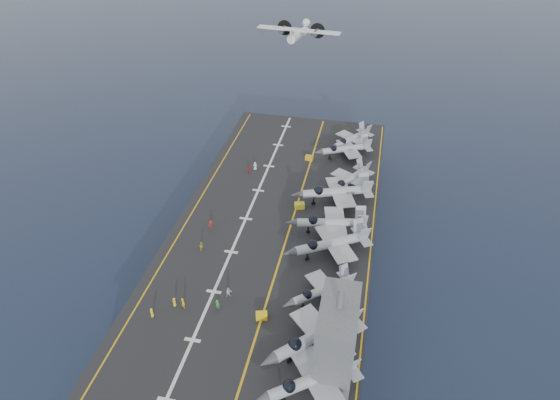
% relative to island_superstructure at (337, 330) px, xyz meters
% --- Properties ---
extents(ground, '(500.00, 500.00, 0.00)m').
position_rel_island_superstructure_xyz_m(ground, '(-15.00, 30.00, -17.90)').
color(ground, '#142135').
rests_on(ground, ground).
extents(hull, '(36.00, 90.00, 10.00)m').
position_rel_island_superstructure_xyz_m(hull, '(-15.00, 30.00, -12.90)').
color(hull, '#56595E').
rests_on(hull, ground).
extents(flight_deck, '(38.00, 92.00, 0.40)m').
position_rel_island_superstructure_xyz_m(flight_deck, '(-15.00, 30.00, -7.70)').
color(flight_deck, black).
rests_on(flight_deck, hull).
extents(foul_line, '(0.35, 90.00, 0.02)m').
position_rel_island_superstructure_xyz_m(foul_line, '(-12.00, 30.00, -7.48)').
color(foul_line, gold).
rests_on(foul_line, flight_deck).
extents(landing_centerline, '(0.50, 90.00, 0.02)m').
position_rel_island_superstructure_xyz_m(landing_centerline, '(-21.00, 30.00, -7.48)').
color(landing_centerline, silver).
rests_on(landing_centerline, flight_deck).
extents(deck_edge_port, '(0.25, 90.00, 0.02)m').
position_rel_island_superstructure_xyz_m(deck_edge_port, '(-32.00, 30.00, -7.48)').
color(deck_edge_port, gold).
rests_on(deck_edge_port, flight_deck).
extents(deck_edge_stbd, '(0.25, 90.00, 0.02)m').
position_rel_island_superstructure_xyz_m(deck_edge_stbd, '(3.50, 30.00, -7.48)').
color(deck_edge_stbd, gold).
rests_on(deck_edge_stbd, flight_deck).
extents(island_superstructure, '(5.00, 10.00, 15.00)m').
position_rel_island_superstructure_xyz_m(island_superstructure, '(0.00, 0.00, 0.00)').
color(island_superstructure, '#56595E').
rests_on(island_superstructure, flight_deck).
extents(fighter_jet_0, '(17.94, 16.84, 5.19)m').
position_rel_island_superstructure_xyz_m(fighter_jet_0, '(-2.47, -4.62, -4.91)').
color(fighter_jet_0, gray).
rests_on(fighter_jet_0, flight_deck).
extents(fighter_jet_1, '(19.51, 19.46, 5.74)m').
position_rel_island_superstructure_xyz_m(fighter_jet_1, '(-2.99, 2.42, -4.63)').
color(fighter_jet_1, '#9299A3').
rests_on(fighter_jet_1, flight_deck).
extents(fighter_jet_2, '(15.37, 14.91, 4.47)m').
position_rel_island_superstructure_xyz_m(fighter_jet_2, '(-3.40, 12.02, -5.26)').
color(fighter_jet_2, '#8D969D').
rests_on(fighter_jet_2, flight_deck).
extents(fighter_jet_3, '(19.11, 17.24, 5.53)m').
position_rel_island_superstructure_xyz_m(fighter_jet_3, '(-3.48, 23.04, -4.74)').
color(fighter_jet_3, '#919BA2').
rests_on(fighter_jet_3, flight_deck).
extents(fighter_jet_4, '(16.93, 13.01, 5.27)m').
position_rel_island_superstructure_xyz_m(fighter_jet_4, '(-4.23, 29.07, -4.86)').
color(fighter_jet_4, gray).
rests_on(fighter_jet_4, flight_deck).
extents(fighter_jet_5, '(19.22, 15.94, 5.71)m').
position_rel_island_superstructure_xyz_m(fighter_jet_5, '(-4.49, 39.04, -4.64)').
color(fighter_jet_5, gray).
rests_on(fighter_jet_5, flight_deck).
extents(fighter_jet_6, '(14.75, 16.40, 4.75)m').
position_rel_island_superstructure_xyz_m(fighter_jet_6, '(-2.26, 44.73, -5.13)').
color(fighter_jet_6, gray).
rests_on(fighter_jet_6, flight_deck).
extents(fighter_jet_7, '(16.25, 14.16, 4.74)m').
position_rel_island_superstructure_xyz_m(fighter_jet_7, '(-4.45, 57.63, -5.13)').
color(fighter_jet_7, gray).
rests_on(fighter_jet_7, flight_deck).
extents(fighter_jet_8, '(15.10, 16.03, 4.64)m').
position_rel_island_superstructure_xyz_m(fighter_jet_8, '(-3.63, 62.68, -5.18)').
color(fighter_jet_8, gray).
rests_on(fighter_jet_8, flight_deck).
extents(tow_cart_a, '(2.03, 1.60, 1.07)m').
position_rel_island_superstructure_xyz_m(tow_cart_a, '(-12.00, 6.21, -6.97)').
color(tow_cart_a, yellow).
rests_on(tow_cart_a, flight_deck).
extents(tow_cart_b, '(2.26, 1.80, 1.19)m').
position_rel_island_superstructure_xyz_m(tow_cart_b, '(-11.35, 35.67, -6.91)').
color(tow_cart_b, yellow).
rests_on(tow_cart_b, flight_deck).
extents(tow_cart_c, '(1.92, 1.37, 1.07)m').
position_rel_island_superstructure_xyz_m(tow_cart_c, '(-12.46, 54.65, -6.96)').
color(tow_cart_c, gold).
rests_on(tow_cart_c, flight_deck).
extents(crew_0, '(1.03, 1.19, 1.66)m').
position_rel_island_superstructure_xyz_m(crew_0, '(-28.65, 3.04, -6.67)').
color(crew_0, yellow).
rests_on(crew_0, flight_deck).
extents(crew_1, '(1.44, 1.34, 2.00)m').
position_rel_island_superstructure_xyz_m(crew_1, '(-24.58, 5.78, -6.50)').
color(crew_1, yellow).
rests_on(crew_1, flight_deck).
extents(crew_2, '(0.77, 1.09, 1.73)m').
position_rel_island_superstructure_xyz_m(crew_2, '(-26.35, 19.51, -6.63)').
color(crew_2, yellow).
rests_on(crew_2, flight_deck).
extents(crew_3, '(1.22, 1.20, 1.71)m').
position_rel_island_superstructure_xyz_m(crew_3, '(-26.72, 25.86, -6.64)').
color(crew_3, '#B21919').
rests_on(crew_3, flight_deck).
extents(crew_4, '(1.39, 1.23, 1.95)m').
position_rel_island_superstructure_xyz_m(crew_4, '(-24.70, 46.25, -6.53)').
color(crew_4, red).
rests_on(crew_4, flight_deck).
extents(crew_5, '(1.39, 1.24, 1.94)m').
position_rel_island_superstructure_xyz_m(crew_5, '(-23.66, 47.90, -6.53)').
color(crew_5, silver).
rests_on(crew_5, flight_deck).
extents(crew_6, '(1.35, 1.02, 2.05)m').
position_rel_island_superstructure_xyz_m(crew_6, '(-19.17, 6.60, -6.48)').
color(crew_6, green).
rests_on(crew_6, flight_deck).
extents(crew_7, '(1.33, 1.23, 1.84)m').
position_rel_island_superstructure_xyz_m(crew_7, '(-18.25, 9.56, -6.58)').
color(crew_7, silver).
rests_on(crew_7, flight_deck).
extents(transport_plane, '(24.16, 17.56, 5.41)m').
position_rel_island_superstructure_xyz_m(transport_plane, '(-21.75, 89.76, 10.08)').
color(transport_plane, silver).
extents(crew_8, '(1.03, 1.19, 1.66)m').
position_rel_island_superstructure_xyz_m(crew_8, '(-26.08, 5.82, -6.67)').
color(crew_8, yellow).
rests_on(crew_8, flight_deck).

